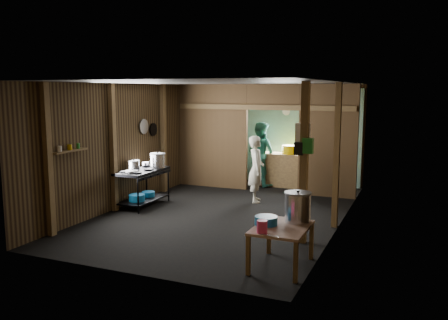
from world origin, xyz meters
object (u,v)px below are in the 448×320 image
at_px(stove_pot_large, 158,161).
at_px(yellow_tub, 290,150).
at_px(prep_table, 281,247).
at_px(stock_pot, 298,208).
at_px(pink_bucket, 262,227).
at_px(gas_range, 143,188).
at_px(cook, 256,169).

height_order(stove_pot_large, yellow_tub, stove_pot_large).
xyz_separation_m(prep_table, stock_pot, (0.14, 0.32, 0.50)).
height_order(pink_bucket, yellow_tub, yellow_tub).
bearing_deg(stock_pot, prep_table, -114.20).
xyz_separation_m(gas_range, pink_bucket, (3.55, -2.63, 0.28)).
bearing_deg(cook, stock_pot, -172.93).
bearing_deg(pink_bucket, prep_table, 67.86).
xyz_separation_m(pink_bucket, cook, (-1.44, 3.93, 0.07)).
bearing_deg(pink_bucket, stock_pot, 66.93).
xyz_separation_m(stove_pot_large, pink_bucket, (3.38, -2.99, -0.26)).
xyz_separation_m(stock_pot, yellow_tub, (-1.49, 5.10, 0.16)).
bearing_deg(gas_range, cook, 31.57).
bearing_deg(yellow_tub, prep_table, -76.06).
relative_size(pink_bucket, cook, 0.12).
height_order(gas_range, stove_pot_large, stove_pot_large).
bearing_deg(stove_pot_large, yellow_tub, 52.01).
distance_m(stock_pot, yellow_tub, 5.31).
height_order(yellow_tub, cook, cook).
bearing_deg(prep_table, yellow_tub, 103.94).
relative_size(pink_bucket, yellow_tub, 0.44).
bearing_deg(stove_pot_large, pink_bucket, -41.53).
distance_m(prep_table, cook, 3.90).
height_order(prep_table, cook, cook).
bearing_deg(stock_pot, yellow_tub, 106.25).
height_order(prep_table, stove_pot_large, stove_pot_large).
bearing_deg(yellow_tub, stock_pot, -73.75).
height_order(stock_pot, pink_bucket, stock_pot).
height_order(stove_pot_large, stock_pot, stove_pot_large).
distance_m(prep_table, stock_pot, 0.61).
bearing_deg(stove_pot_large, cook, 25.58).
relative_size(yellow_tub, cook, 0.27).
distance_m(stove_pot_large, pink_bucket, 4.52).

